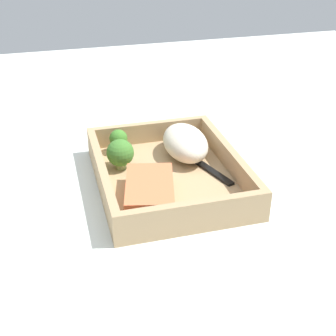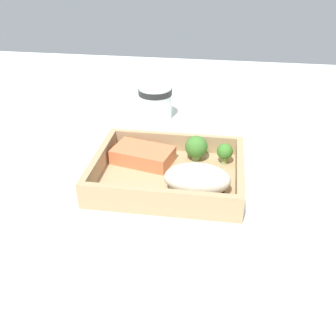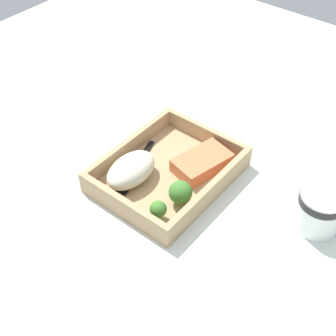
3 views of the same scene
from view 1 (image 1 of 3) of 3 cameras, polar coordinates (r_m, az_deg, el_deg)
ground_plane at (r=72.64cm, az=-0.00°, el=-2.54°), size 160.00×160.00×2.00cm
takeout_tray at (r=71.80cm, az=-0.00°, el=-1.46°), size 26.53×21.17×1.20cm
tray_rim at (r=70.61cm, az=-0.00°, el=0.18°), size 26.53×21.17×3.50cm
salmon_fillet at (r=65.42cm, az=-2.24°, el=-2.82°), size 12.29×8.98×2.80cm
mashed_potatoes at (r=76.09cm, az=2.12°, el=3.10°), size 11.18×6.88×4.99cm
broccoli_floret_1 at (r=72.87cm, az=-5.84°, el=1.79°), size 4.30×4.30×4.87cm
broccoli_floret_2 at (r=77.82cm, az=-6.06°, el=3.52°), size 3.00×3.00×4.05cm
fork at (r=75.68cm, az=3.38°, el=0.96°), size 15.52×6.52×0.44cm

